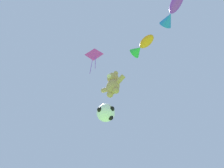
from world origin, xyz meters
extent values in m
ellipsoid|color=tan|center=(-1.06, 7.00, 9.59)|extent=(0.74, 0.63, 0.90)
sphere|color=tan|center=(-1.06, 7.00, 10.26)|extent=(0.62, 0.62, 0.62)
sphere|color=beige|center=(-1.06, 6.73, 10.22)|extent=(0.26, 0.26, 0.26)
sphere|color=tan|center=(-1.29, 7.00, 10.51)|extent=(0.25, 0.25, 0.25)
cylinder|color=tan|center=(-1.60, 7.00, 9.75)|extent=(0.54, 0.24, 0.42)
sphere|color=tan|center=(-1.27, 7.00, 9.16)|extent=(0.34, 0.34, 0.34)
sphere|color=tan|center=(-0.84, 7.00, 10.51)|extent=(0.25, 0.25, 0.25)
cylinder|color=tan|center=(-0.52, 7.00, 9.75)|extent=(0.54, 0.24, 0.42)
sphere|color=tan|center=(-0.86, 7.00, 9.16)|extent=(0.34, 0.34, 0.34)
sphere|color=white|center=(-1.82, 7.27, 8.46)|extent=(0.92, 0.92, 0.92)
sphere|color=black|center=(-1.40, 7.27, 8.46)|extent=(0.26, 0.26, 0.26)
sphere|color=black|center=(-1.91, 7.56, 8.75)|extent=(0.26, 0.26, 0.26)
sphere|color=black|center=(-1.82, 6.86, 8.39)|extent=(0.26, 0.26, 0.26)
sphere|color=black|center=(-1.62, 7.42, 8.12)|extent=(0.26, 0.26, 0.26)
ellipsoid|color=orange|center=(1.01, 7.69, 12.54)|extent=(1.10, 0.71, 0.48)
cone|color=green|center=(0.22, 7.81, 12.54)|extent=(0.66, 0.78, 0.71)
sphere|color=black|center=(1.34, 7.65, 12.66)|extent=(0.12, 0.12, 0.12)
ellipsoid|color=purple|center=(3.57, 6.81, 12.34)|extent=(1.36, 1.09, 0.46)
cone|color=blue|center=(2.73, 7.29, 12.34)|extent=(0.94, 0.93, 0.68)
cube|color=#E53F9E|center=(-2.68, 6.82, 14.05)|extent=(1.04, 0.88, 1.34)
cylinder|color=purple|center=(-2.85, 6.82, 12.81)|extent=(0.03, 0.11, 1.61)
cylinder|color=purple|center=(-2.51, 6.86, 12.98)|extent=(0.03, 0.11, 1.27)
camera|label=1|loc=(4.07, 1.51, 1.27)|focal=35.00mm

